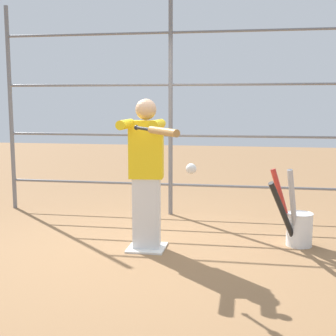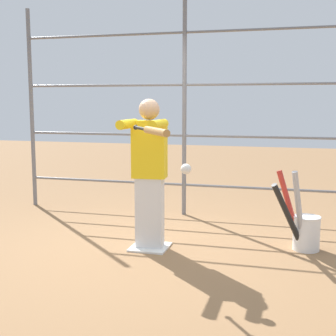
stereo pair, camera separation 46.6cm
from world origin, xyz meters
TOP-DOWN VIEW (x-y plane):
  - ground_plane at (0.00, 0.00)m, footprint 24.00×24.00m
  - home_plate at (0.00, 0.00)m, footprint 0.40×0.40m
  - fence_backstop at (0.00, -1.60)m, footprint 4.82×0.06m
  - batter at (0.00, 0.02)m, footprint 0.42×0.57m
  - baseball_bat_swinging at (-0.30, 0.81)m, footprint 0.54×0.67m
  - softball_in_flight at (-0.56, 0.69)m, footprint 0.10×0.10m
  - bat_bucket at (-1.62, -0.36)m, footprint 0.53×0.53m

SIDE VIEW (x-z plane):
  - ground_plane at x=0.00m, z-range 0.00..0.00m
  - home_plate at x=0.00m, z-range 0.00..0.02m
  - bat_bucket at x=-1.62m, z-range -0.20..0.69m
  - batter at x=0.00m, z-range 0.07..1.69m
  - softball_in_flight at x=-0.56m, z-range 0.95..1.04m
  - baseball_bat_swinging at x=-0.30m, z-range 1.30..1.38m
  - fence_backstop at x=0.00m, z-range 0.00..2.95m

